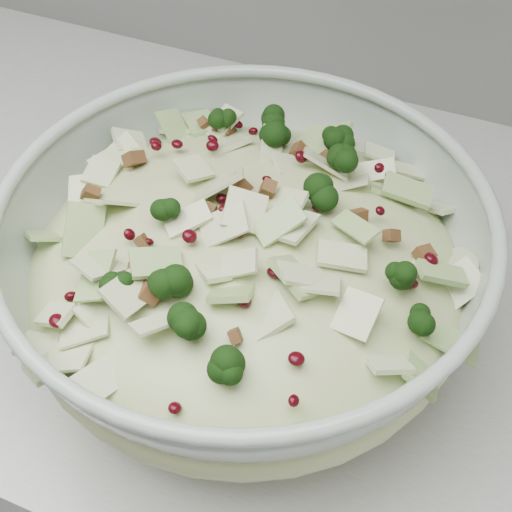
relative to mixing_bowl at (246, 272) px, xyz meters
The scene contains 2 objects.
mixing_bowl is the anchor object (origin of this frame).
salad 0.02m from the mixing_bowl, 90.00° to the left, with size 0.41×0.41×0.15m.
Camera 1 is at (0.72, 1.27, 1.39)m, focal length 50.00 mm.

